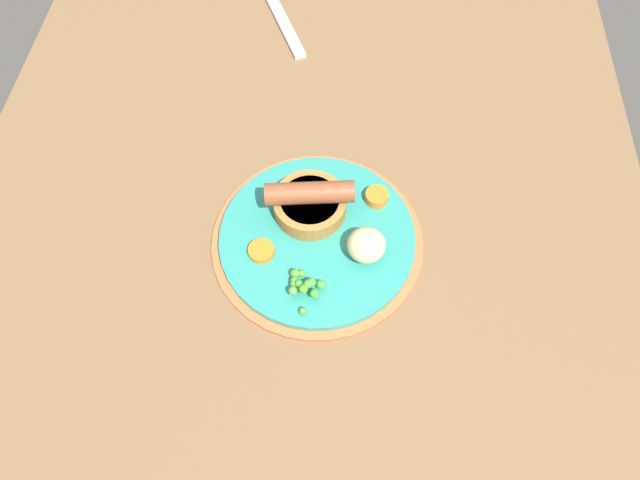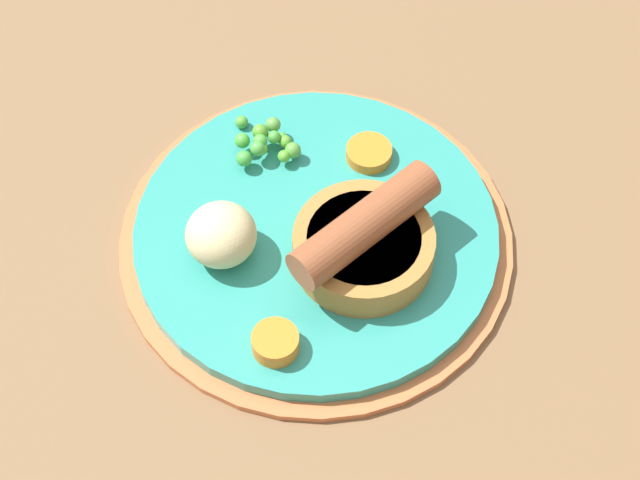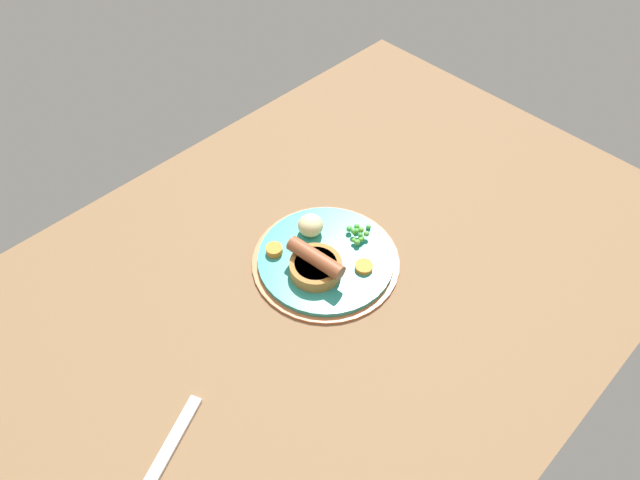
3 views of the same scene
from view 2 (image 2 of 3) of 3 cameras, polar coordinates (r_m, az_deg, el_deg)
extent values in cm
cube|color=brown|center=(66.75, 0.24, 0.98)|extent=(110.00, 80.00, 3.00)
cylinder|color=#CC6B3D|center=(63.84, -0.21, -0.01)|extent=(23.47, 23.47, 0.50)
cylinder|color=teal|center=(63.47, -0.22, 0.22)|extent=(21.59, 21.59, 1.40)
cylinder|color=#AD7538|center=(60.89, 2.34, -0.40)|extent=(8.12, 8.12, 2.20)
cylinder|color=#472614|center=(60.10, 2.37, 0.10)|extent=(6.49, 6.49, 0.30)
cylinder|color=brown|center=(58.98, 2.41, 0.84)|extent=(3.52, 9.79, 2.42)
sphere|color=green|center=(66.27, -1.73, 5.63)|extent=(0.77, 0.77, 0.77)
sphere|color=green|center=(65.24, -3.14, 4.86)|extent=(0.75, 0.75, 0.75)
sphere|color=#4E992C|center=(65.77, -3.21, 5.77)|extent=(0.99, 0.99, 0.99)
sphere|color=#56A231|center=(65.98, -1.67, 5.37)|extent=(0.80, 0.80, 0.80)
sphere|color=#54A932|center=(65.24, -1.94, 4.49)|extent=(0.77, 0.77, 0.77)
sphere|color=green|center=(65.35, -3.21, 5.28)|extent=(0.89, 0.89, 0.89)
sphere|color=green|center=(65.17, -3.34, 4.90)|extent=(0.96, 0.96, 0.96)
sphere|color=green|center=(65.73, -2.47, 5.51)|extent=(0.83, 0.83, 0.83)
sphere|color=green|center=(65.81, -4.17, 5.31)|extent=(0.95, 0.95, 0.95)
sphere|color=green|center=(65.11, -4.07, 4.36)|extent=(1.00, 1.00, 1.00)
sphere|color=#569B42|center=(66.21, -2.85, 5.99)|extent=(0.95, 0.95, 0.95)
sphere|color=#539C3C|center=(65.44, -1.51, 4.78)|extent=(1.00, 1.00, 1.00)
sphere|color=#4C9E38|center=(67.58, -4.19, 6.29)|extent=(0.82, 0.82, 0.82)
ellipsoid|color=beige|center=(60.60, -5.10, 0.02)|extent=(4.74, 4.76, 3.50)
cylinder|color=orange|center=(65.90, 2.63, 4.66)|extent=(3.96, 3.96, 0.79)
cylinder|color=orange|center=(58.29, -2.39, -5.49)|extent=(3.23, 3.23, 1.17)
camera|label=1|loc=(0.63, -32.69, 53.22)|focal=32.00mm
camera|label=3|loc=(0.64, 90.73, 29.82)|focal=32.00mm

